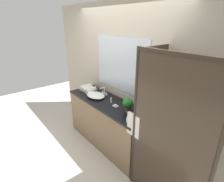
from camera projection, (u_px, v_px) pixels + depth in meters
ground_plane at (107, 142)px, 3.54m from camera, size 8.00×8.00×0.00m
wall_back_with_mirror at (121, 76)px, 3.26m from camera, size 4.40×0.06×2.60m
vanity_cabinet at (107, 123)px, 3.38m from camera, size 1.80×0.58×0.90m
shower_enclosure at (159, 131)px, 2.13m from camera, size 1.20×0.59×2.00m
sink_basin at (96, 95)px, 3.39m from camera, size 0.41×0.30×0.07m
faucet at (104, 92)px, 3.50m from camera, size 0.17×0.13×0.15m
potted_plant at (128, 103)px, 2.85m from camera, size 0.17×0.17×0.21m
soap_dish at (116, 105)px, 3.02m from camera, size 0.10×0.07×0.04m
amenity_bottle_shampoo at (127, 120)px, 2.54m from camera, size 0.03×0.03×0.09m
amenity_bottle_conditioner at (111, 100)px, 3.15m from camera, size 0.03×0.03×0.09m
rolled_towel_near_edge at (86, 87)px, 3.75m from camera, size 0.11×0.25×0.11m
rolled_towel_middle at (88, 89)px, 3.66m from camera, size 0.12×0.24×0.10m
rolled_towel_far_edge at (91, 90)px, 3.58m from camera, size 0.13×0.24×0.10m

